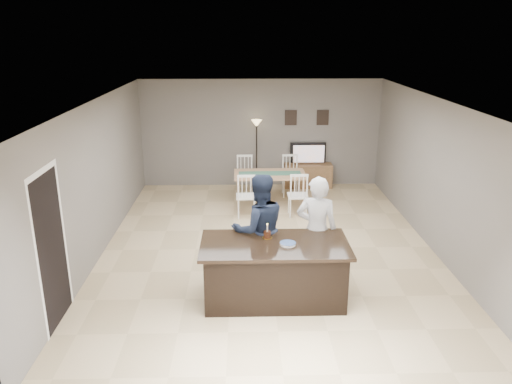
{
  "coord_description": "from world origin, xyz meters",
  "views": [
    {
      "loc": [
        -0.44,
        -8.41,
        3.83
      ],
      "look_at": [
        -0.23,
        -0.3,
        1.19
      ],
      "focal_mm": 35.0,
      "sensor_mm": 36.0,
      "label": 1
    }
  ],
  "objects_px": {
    "tv_console": "(308,176)",
    "woman": "(317,230)",
    "kitchen_island": "(274,271)",
    "dining_table": "(270,179)",
    "television": "(308,153)",
    "birthday_cake": "(267,234)",
    "plate_stack": "(288,244)",
    "floor_lamp": "(257,135)",
    "man": "(259,229)"
  },
  "relations": [
    {
      "from": "man",
      "to": "floor_lamp",
      "type": "distance_m",
      "value": 5.06
    },
    {
      "from": "birthday_cake",
      "to": "plate_stack",
      "type": "distance_m",
      "value": 0.39
    },
    {
      "from": "plate_stack",
      "to": "dining_table",
      "type": "height_order",
      "value": "dining_table"
    },
    {
      "from": "tv_console",
      "to": "woman",
      "type": "height_order",
      "value": "woman"
    },
    {
      "from": "plate_stack",
      "to": "television",
      "type": "bearing_deg",
      "value": 79.9
    },
    {
      "from": "dining_table",
      "to": "floor_lamp",
      "type": "height_order",
      "value": "floor_lamp"
    },
    {
      "from": "man",
      "to": "floor_lamp",
      "type": "relative_size",
      "value": 1.03
    },
    {
      "from": "woman",
      "to": "kitchen_island",
      "type": "bearing_deg",
      "value": 51.88
    },
    {
      "from": "television",
      "to": "floor_lamp",
      "type": "distance_m",
      "value": 1.4
    },
    {
      "from": "plate_stack",
      "to": "floor_lamp",
      "type": "height_order",
      "value": "floor_lamp"
    },
    {
      "from": "kitchen_island",
      "to": "floor_lamp",
      "type": "height_order",
      "value": "floor_lamp"
    },
    {
      "from": "tv_console",
      "to": "woman",
      "type": "bearing_deg",
      "value": -95.84
    },
    {
      "from": "television",
      "to": "floor_lamp",
      "type": "xyz_separation_m",
      "value": [
        -1.31,
        -0.05,
        0.48
      ]
    },
    {
      "from": "tv_console",
      "to": "plate_stack",
      "type": "relative_size",
      "value": 5.17
    },
    {
      "from": "television",
      "to": "dining_table",
      "type": "xyz_separation_m",
      "value": [
        -1.05,
        -1.44,
        -0.24
      ]
    },
    {
      "from": "kitchen_island",
      "to": "man",
      "type": "distance_m",
      "value": 0.73
    },
    {
      "from": "plate_stack",
      "to": "floor_lamp",
      "type": "distance_m",
      "value": 5.68
    },
    {
      "from": "birthday_cake",
      "to": "plate_stack",
      "type": "xyz_separation_m",
      "value": [
        0.28,
        -0.27,
        -0.04
      ]
    },
    {
      "from": "woman",
      "to": "plate_stack",
      "type": "relative_size",
      "value": 7.5
    },
    {
      "from": "floor_lamp",
      "to": "television",
      "type": "bearing_deg",
      "value": 2.18
    },
    {
      "from": "television",
      "to": "plate_stack",
      "type": "height_order",
      "value": "television"
    },
    {
      "from": "woman",
      "to": "floor_lamp",
      "type": "xyz_separation_m",
      "value": [
        -0.8,
        5.04,
        0.47
      ]
    },
    {
      "from": "dining_table",
      "to": "floor_lamp",
      "type": "relative_size",
      "value": 1.06
    },
    {
      "from": "television",
      "to": "dining_table",
      "type": "distance_m",
      "value": 1.8
    },
    {
      "from": "woman",
      "to": "man",
      "type": "distance_m",
      "value": 0.89
    },
    {
      "from": "tv_console",
      "to": "floor_lamp",
      "type": "distance_m",
      "value": 1.67
    },
    {
      "from": "kitchen_island",
      "to": "dining_table",
      "type": "relative_size",
      "value": 1.17
    },
    {
      "from": "television",
      "to": "woman",
      "type": "xyz_separation_m",
      "value": [
        -0.51,
        -5.09,
        0.01
      ]
    },
    {
      "from": "birthday_cake",
      "to": "dining_table",
      "type": "xyz_separation_m",
      "value": [
        0.25,
        4.0,
        -0.33
      ]
    },
    {
      "from": "plate_stack",
      "to": "dining_table",
      "type": "bearing_deg",
      "value": 90.45
    },
    {
      "from": "television",
      "to": "man",
      "type": "distance_m",
      "value": 5.28
    },
    {
      "from": "kitchen_island",
      "to": "television",
      "type": "height_order",
      "value": "television"
    },
    {
      "from": "woman",
      "to": "floor_lamp",
      "type": "height_order",
      "value": "woman"
    },
    {
      "from": "man",
      "to": "dining_table",
      "type": "bearing_deg",
      "value": -108.71
    },
    {
      "from": "kitchen_island",
      "to": "woman",
      "type": "xyz_separation_m",
      "value": [
        0.69,
        0.55,
        0.42
      ]
    },
    {
      "from": "television",
      "to": "plate_stack",
      "type": "relative_size",
      "value": 3.94
    },
    {
      "from": "kitchen_island",
      "to": "dining_table",
      "type": "height_order",
      "value": "dining_table"
    },
    {
      "from": "man",
      "to": "dining_table",
      "type": "height_order",
      "value": "man"
    },
    {
      "from": "tv_console",
      "to": "man",
      "type": "xyz_separation_m",
      "value": [
        -1.41,
        -5.02,
        0.59
      ]
    },
    {
      "from": "kitchen_island",
      "to": "television",
      "type": "xyz_separation_m",
      "value": [
        1.2,
        5.64,
        0.41
      ]
    },
    {
      "from": "woman",
      "to": "plate_stack",
      "type": "distance_m",
      "value": 0.79
    },
    {
      "from": "dining_table",
      "to": "tv_console",
      "type": "bearing_deg",
      "value": 51.56
    },
    {
      "from": "birthday_cake",
      "to": "floor_lamp",
      "type": "relative_size",
      "value": 0.13
    },
    {
      "from": "dining_table",
      "to": "woman",
      "type": "bearing_deg",
      "value": -82.65
    },
    {
      "from": "woman",
      "to": "dining_table",
      "type": "relative_size",
      "value": 0.95
    },
    {
      "from": "kitchen_island",
      "to": "floor_lamp",
      "type": "relative_size",
      "value": 1.24
    },
    {
      "from": "kitchen_island",
      "to": "dining_table",
      "type": "distance_m",
      "value": 4.21
    },
    {
      "from": "dining_table",
      "to": "birthday_cake",
      "type": "bearing_deg",
      "value": -94.56
    },
    {
      "from": "television",
      "to": "plate_stack",
      "type": "bearing_deg",
      "value": 79.9
    },
    {
      "from": "television",
      "to": "floor_lamp",
      "type": "bearing_deg",
      "value": 2.18
    }
  ]
}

